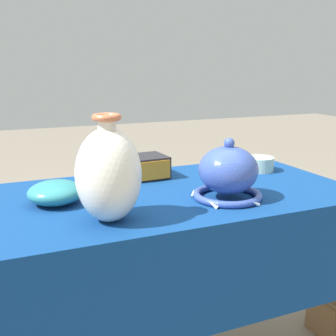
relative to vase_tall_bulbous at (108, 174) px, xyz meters
name	(u,v)px	position (x,y,z in m)	size (l,w,h in m)	color
display_table	(166,219)	(0.23, 0.16, -0.21)	(1.25, 0.64, 0.74)	brown
vase_tall_bulbous	(108,174)	(0.00, 0.00, 0.00)	(0.17, 0.17, 0.28)	white
vase_dome_bell	(228,174)	(0.39, 0.04, -0.05)	(0.22, 0.23, 0.19)	#3851A8
mosaic_tile_box	(147,166)	(0.25, 0.38, -0.09)	(0.14, 0.15, 0.08)	#232328
pot_squat_celadon	(259,164)	(0.68, 0.31, -0.10)	(0.12, 0.12, 0.05)	#A8CCB7
bowl_shallow_teal	(56,192)	(-0.11, 0.20, -0.09)	(0.17, 0.17, 0.07)	teal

